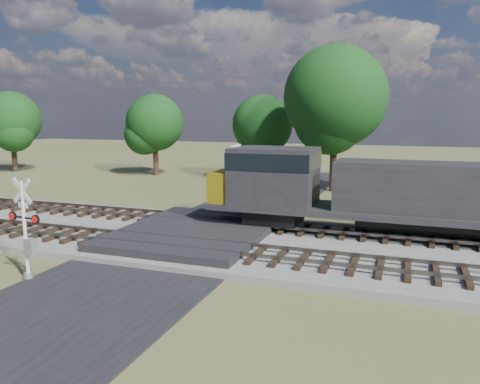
% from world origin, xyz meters
% --- Properties ---
extents(ground, '(160.00, 160.00, 0.00)m').
position_xyz_m(ground, '(0.00, 0.00, 0.00)').
color(ground, '#49512B').
rests_on(ground, ground).
extents(ballast_bed, '(140.00, 10.00, 0.30)m').
position_xyz_m(ballast_bed, '(10.00, 0.50, 0.15)').
color(ballast_bed, gray).
rests_on(ballast_bed, ground).
extents(road, '(7.00, 60.00, 0.08)m').
position_xyz_m(road, '(0.00, 0.00, 0.04)').
color(road, black).
rests_on(road, ground).
extents(crossing_panel, '(7.00, 9.00, 0.62)m').
position_xyz_m(crossing_panel, '(0.00, 0.50, 0.32)').
color(crossing_panel, '#262628').
rests_on(crossing_panel, ground).
extents(track_near, '(140.00, 2.60, 0.33)m').
position_xyz_m(track_near, '(3.12, -2.00, 0.41)').
color(track_near, black).
rests_on(track_near, ballast_bed).
extents(track_far, '(140.00, 2.60, 0.33)m').
position_xyz_m(track_far, '(3.12, 3.00, 0.41)').
color(track_far, black).
rests_on(track_far, ballast_bed).
extents(crossing_signal_near, '(1.57, 0.37, 3.91)m').
position_xyz_m(crossing_signal_near, '(-3.42, -6.88, 1.62)').
color(crossing_signal_near, silver).
rests_on(crossing_signal_near, ground).
extents(crossing_signal_far, '(1.70, 0.39, 4.21)m').
position_xyz_m(crossing_signal_far, '(3.78, 7.47, 1.75)').
color(crossing_signal_far, silver).
rests_on(crossing_signal_far, ground).
extents(equipment_shed, '(5.15, 5.15, 3.14)m').
position_xyz_m(equipment_shed, '(13.81, 10.64, 1.59)').
color(equipment_shed, '#4E3821').
rests_on(equipment_shed, ground).
extents(treeline, '(83.83, 11.32, 11.70)m').
position_xyz_m(treeline, '(13.58, 20.45, 6.67)').
color(treeline, black).
rests_on(treeline, ground).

